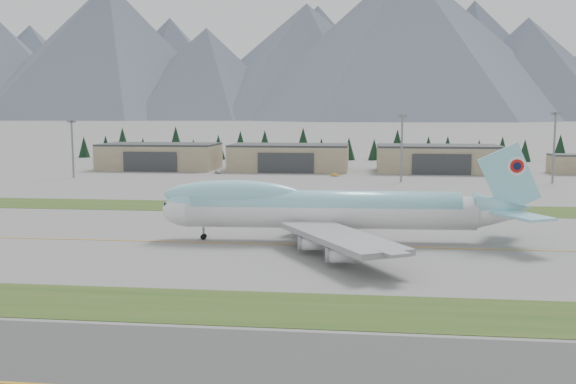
# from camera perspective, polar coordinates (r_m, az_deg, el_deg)

# --- Properties ---
(ground) EXTENTS (7000.00, 7000.00, 0.00)m
(ground) POSITION_cam_1_polar(r_m,az_deg,el_deg) (115.79, -0.99, -4.67)
(ground) COLOR gray
(ground) RESTS_ON ground
(grass_strip_near) EXTENTS (400.00, 14.00, 0.08)m
(grass_strip_near) POSITION_cam_1_polar(r_m,az_deg,el_deg) (79.45, -4.71, -10.19)
(grass_strip_near) COLOR #304C1B
(grass_strip_near) RESTS_ON ground
(grass_strip_far) EXTENTS (400.00, 18.00, 0.08)m
(grass_strip_far) POSITION_cam_1_polar(r_m,az_deg,el_deg) (159.83, 1.17, -1.42)
(grass_strip_far) COLOR #304C1B
(grass_strip_far) RESTS_ON ground
(taxiway_line_main) EXTENTS (400.00, 0.40, 0.02)m
(taxiway_line_main) POSITION_cam_1_polar(r_m,az_deg,el_deg) (115.79, -0.99, -4.67)
(taxiway_line_main) COLOR gold
(taxiway_line_main) RESTS_ON ground
(boeing_747_freighter) EXTENTS (69.46, 60.18, 18.37)m
(boeing_747_freighter) POSITION_cam_1_polar(r_m,az_deg,el_deg) (117.88, 3.40, -1.49)
(boeing_747_freighter) COLOR white
(boeing_747_freighter) RESTS_ON ground
(hangar_left) EXTENTS (48.00, 26.60, 10.80)m
(hangar_left) POSITION_cam_1_polar(r_m,az_deg,el_deg) (276.35, -11.29, 3.14)
(hangar_left) COLOR gray
(hangar_left) RESTS_ON ground
(hangar_center) EXTENTS (48.00, 26.60, 10.80)m
(hangar_center) POSITION_cam_1_polar(r_m,az_deg,el_deg) (264.61, 0.13, 3.10)
(hangar_center) COLOR gray
(hangar_center) RESTS_ON ground
(hangar_right) EXTENTS (48.00, 26.60, 10.80)m
(hangar_right) POSITION_cam_1_polar(r_m,az_deg,el_deg) (264.57, 13.16, 2.92)
(hangar_right) COLOR gray
(hangar_right) RESTS_ON ground
(control_shed) EXTENTS (14.00, 12.00, 7.60)m
(control_shed) POSITION_cam_1_polar(r_m,az_deg,el_deg) (273.03, 23.69, 2.30)
(control_shed) COLOR gray
(control_shed) RESTS_ON ground
(floodlight_masts) EXTENTS (190.48, 4.64, 23.76)m
(floodlight_masts) POSITION_cam_1_polar(r_m,az_deg,el_deg) (223.59, 10.44, 4.88)
(floodlight_masts) COLOR gray
(floodlight_masts) RESTS_ON ground
(service_vehicle_a) EXTENTS (3.34, 4.28, 1.36)m
(service_vehicle_a) POSITION_cam_1_polar(r_m,az_deg,el_deg) (252.54, -6.26, 1.65)
(service_vehicle_a) COLOR silver
(service_vehicle_a) RESTS_ON ground
(service_vehicle_b) EXTENTS (3.63, 2.56, 1.14)m
(service_vehicle_b) POSITION_cam_1_polar(r_m,az_deg,el_deg) (240.27, 4.18, 1.40)
(service_vehicle_b) COLOR gold
(service_vehicle_b) RESTS_ON ground
(service_vehicle_c) EXTENTS (3.81, 5.06, 1.36)m
(service_vehicle_c) POSITION_cam_1_polar(r_m,az_deg,el_deg) (255.36, 13.67, 1.55)
(service_vehicle_c) COLOR #A2A1A6
(service_vehicle_c) RESTS_ON ground
(conifer_belt) EXTENTS (275.12, 15.81, 16.84)m
(conifer_belt) POSITION_cam_1_polar(r_m,az_deg,el_deg) (325.28, 2.76, 4.11)
(conifer_belt) COLOR black
(conifer_belt) RESTS_ON ground
(mountain_ridge_front) EXTENTS (4269.98, 1317.96, 525.54)m
(mountain_ridge_front) POSITION_cam_1_polar(r_m,az_deg,el_deg) (2336.20, 6.45, 12.14)
(mountain_ridge_front) COLOR #454E5D
(mountain_ridge_front) RESTS_ON ground
(mountain_ridge_rear) EXTENTS (4455.66, 1075.35, 537.68)m
(mountain_ridge_rear) POSITION_cam_1_polar(r_m,az_deg,el_deg) (3037.01, 12.66, 11.36)
(mountain_ridge_rear) COLOR #454E5D
(mountain_ridge_rear) RESTS_ON ground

